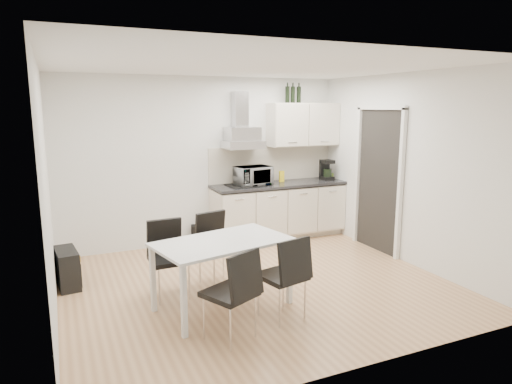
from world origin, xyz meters
The scene contains 15 objects.
ground centered at (0.00, 0.00, 0.00)m, with size 4.50×4.50×0.00m, color tan.
wall_back centered at (0.00, 2.00, 1.30)m, with size 4.50×0.10×2.60m, color silver.
wall_front centered at (0.00, -2.00, 1.30)m, with size 4.50×0.10×2.60m, color silver.
wall_left centered at (-2.25, 0.00, 1.30)m, with size 0.10×4.00×2.60m, color silver.
wall_right centered at (2.25, 0.00, 1.30)m, with size 0.10×4.00×2.60m, color silver.
ceiling centered at (0.00, 0.00, 2.60)m, with size 4.50×4.50×0.00m, color white.
doorway centered at (2.21, 0.55, 1.05)m, with size 0.08×1.04×2.10m, color white.
kitchenette centered at (1.19, 1.73, 0.83)m, with size 2.22×0.64×2.52m.
dining_table centered at (-0.60, -0.43, 0.67)m, with size 1.54×1.08×0.75m.
chair_far_left centered at (-1.05, 0.06, 0.44)m, with size 0.44×0.50×0.88m, color black, non-canonical shape.
chair_far_right centered at (-0.42, 0.20, 0.44)m, with size 0.44×0.50×0.88m, color black, non-canonical shape.
chair_near_left centered at (-0.77, -1.10, 0.44)m, with size 0.44×0.50×0.88m, color black, non-canonical shape.
chair_near_right centered at (-0.13, -0.91, 0.44)m, with size 0.44×0.50×0.88m, color black, non-canonical shape.
guitar_amp centered at (-2.11, 0.88, 0.23)m, with size 0.29×0.57×0.46m.
floor_speaker centered at (-0.19, 1.90, 0.15)m, with size 0.18×0.16×0.31m, color black.
Camera 1 is at (-2.15, -4.82, 2.16)m, focal length 32.00 mm.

